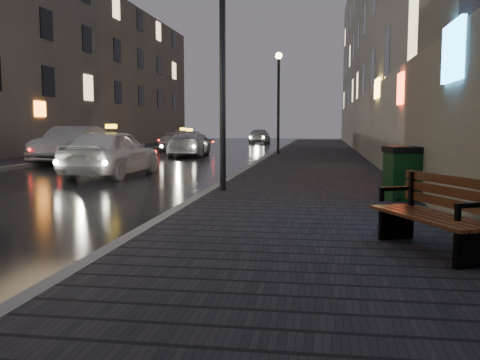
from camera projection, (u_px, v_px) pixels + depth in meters
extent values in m
cube|color=black|center=(317.00, 157.00, 26.99)|extent=(4.60, 58.00, 0.15)
cube|color=slate|center=(270.00, 156.00, 27.35)|extent=(0.20, 58.00, 0.15)
cube|color=black|center=(82.00, 154.00, 28.89)|extent=(2.40, 58.00, 0.15)
cube|color=slate|center=(105.00, 155.00, 28.69)|extent=(0.20, 58.00, 0.15)
cube|color=#605B54|center=(377.00, 38.00, 29.78)|extent=(1.80, 50.00, 13.00)
cube|color=#6B6051|center=(119.00, 81.00, 46.74)|extent=(6.00, 22.00, 11.00)
cylinder|color=black|center=(223.00, 83.00, 12.29)|extent=(0.14, 0.14, 5.00)
cylinder|color=black|center=(278.00, 106.00, 28.02)|extent=(0.14, 0.14, 5.00)
sphere|color=#FFD88C|center=(279.00, 56.00, 27.75)|extent=(0.36, 0.36, 0.36)
cube|color=black|center=(474.00, 249.00, 5.75)|extent=(0.48, 0.27, 0.40)
cube|color=black|center=(473.00, 205.00, 5.69)|extent=(0.41, 0.22, 0.05)
cube|color=black|center=(396.00, 224.00, 7.20)|extent=(0.48, 0.27, 0.40)
cube|color=black|center=(411.00, 198.00, 7.22)|extent=(0.08, 0.08, 0.71)
cube|color=black|center=(394.00, 189.00, 7.13)|extent=(0.41, 0.22, 0.05)
cube|color=#3E1C0D|center=(432.00, 217.00, 6.45)|extent=(1.33, 1.91, 0.04)
cube|color=#3E1C0D|center=(450.00, 192.00, 6.49)|extent=(0.80, 1.66, 0.40)
cube|color=black|center=(403.00, 176.00, 10.96)|extent=(0.79, 0.79, 0.97)
cube|color=black|center=(404.00, 149.00, 10.91)|extent=(0.85, 0.85, 0.12)
imported|color=white|center=(112.00, 153.00, 17.36)|extent=(2.08, 4.67, 1.56)
imported|color=gray|center=(72.00, 144.00, 23.58)|extent=(1.74, 4.94, 1.62)
imported|color=silver|center=(189.00, 144.00, 28.65)|extent=(2.29, 4.79, 1.35)
imported|color=#B8B8BF|center=(183.00, 140.00, 35.88)|extent=(2.46, 4.91, 1.34)
imported|color=#A9AAB1|center=(260.00, 136.00, 46.82)|extent=(1.65, 4.02, 1.37)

